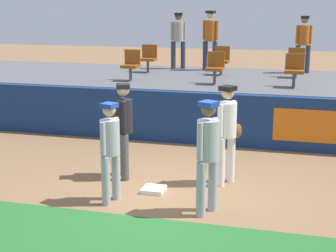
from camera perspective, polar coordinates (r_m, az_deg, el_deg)
name	(u,v)px	position (r m, az deg, el deg)	size (l,w,h in m)	color
ground_plane	(161,195)	(9.25, -0.74, -7.70)	(60.00, 60.00, 0.00)	#846042
first_base	(154,190)	(9.41, -1.60, -7.07)	(0.40, 0.40, 0.08)	white
player_fielder_home	(227,128)	(9.58, 6.59, -0.25)	(0.52, 0.51, 1.88)	white
player_runner_visitor	(110,146)	(8.70, -6.45, -2.19)	(0.39, 0.48, 1.74)	#9EA3AD
player_coach_visitor	(208,150)	(8.18, 4.43, -2.64)	(0.47, 0.49, 1.86)	#9EA3AD
player_umpire	(124,124)	(9.91, -4.94, 0.22)	(0.46, 0.49, 1.86)	#4C4C51
field_wall	(202,119)	(12.41, 3.83, 0.83)	(18.00, 0.26, 1.26)	navy
bleacher_platform	(220,100)	(14.89, 5.74, 2.93)	(18.00, 4.80, 1.26)	#59595E
seat_back_right	(296,61)	(15.21, 14.04, 7.02)	(0.47, 0.44, 0.84)	#4C4C51
seat_back_center	(222,59)	(15.40, 5.97, 7.42)	(0.44, 0.44, 0.84)	#4C4C51
seat_back_left	(149,57)	(15.92, -2.18, 7.69)	(0.48, 0.44, 0.84)	#4C4C51
seat_front_right	(294,68)	(13.42, 13.87, 6.22)	(0.48, 0.44, 0.84)	#4C4C51
seat_front_center	(215,66)	(13.61, 5.28, 6.65)	(0.45, 0.44, 0.84)	#4C4C51
seat_front_left	(131,63)	(14.20, -4.11, 6.95)	(0.45, 0.44, 0.84)	#4C4C51
spectator_hooded	(304,40)	(16.21, 14.83, 9.20)	(0.48, 0.36, 1.71)	#33384C
spectator_capped	(210,36)	(16.42, 4.72, 9.93)	(0.51, 0.42, 1.85)	#33384C
spectator_casual	(178,37)	(16.73, 1.14, 9.90)	(0.47, 0.44, 1.78)	#33384C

